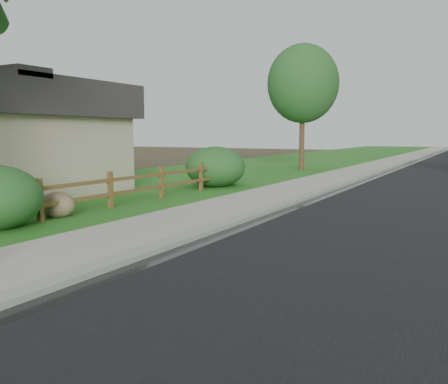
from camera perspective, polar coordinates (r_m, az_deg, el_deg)
The scene contains 9 objects.
curb at distance 37.79m, azimuth 21.26°, elevation 3.40°, with size 0.40×90.00×0.12m, color gray.
wet_gutter at distance 37.75m, azimuth 21.78°, elevation 3.31°, with size 0.50×90.00×0.00m, color black.
sidewalk at distance 38.00m, azimuth 19.31°, elevation 3.48°, with size 2.20×90.00×0.10m, color #9F988B.
grass_strip at distance 38.37m, azimuth 16.51°, elevation 3.59°, with size 1.60×90.00×0.06m, color #285819.
lawn_near at distance 39.84m, azimuth 9.19°, elevation 3.89°, with size 9.00×90.00×0.04m, color #285819.
ranch_fence at distance 12.83m, azimuth -17.13°, elevation -0.13°, with size 0.12×16.92×1.10m.
boulder at distance 12.81m, azimuth -19.39°, elevation -1.49°, with size 1.02×0.76×0.68m, color brown.
shrub_d at distance 18.97m, azimuth -1.04°, elevation 3.03°, with size 2.41×2.41×1.64m, color #1B4D23.
tree_near_left at distance 28.10m, azimuth 9.47°, elevation 12.71°, with size 4.08×4.08×7.23m.
Camera 1 is at (5.64, -2.37, 2.15)m, focal length 38.00 mm.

